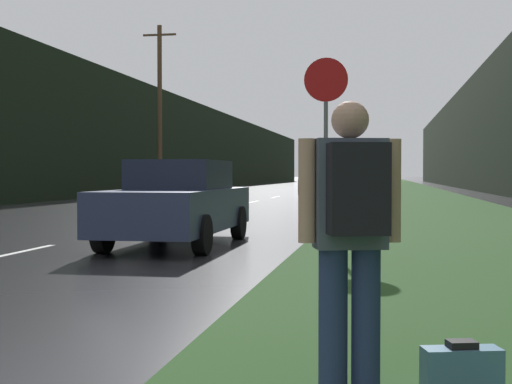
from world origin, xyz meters
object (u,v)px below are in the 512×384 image
object	(u,v)px
suitcase	(462,375)
car_passing_far	(318,184)
stop_sign	(326,130)
hitchhiker_with_backpack	(351,229)
car_passing_near	(178,203)

from	to	relation	value
suitcase	car_passing_far	xyz separation A→B (m)	(-3.98, 35.58, 0.56)
stop_sign	hitchhiker_with_backpack	world-z (taller)	stop_sign
hitchhiker_with_backpack	suitcase	size ratio (longest dim) A/B	3.67
stop_sign	suitcase	bearing A→B (deg)	-80.32
hitchhiker_with_backpack	suitcase	bearing A→B (deg)	-8.94
stop_sign	car_passing_near	size ratio (longest dim) A/B	0.71
stop_sign	suitcase	xyz separation A→B (m)	(1.38, -8.09, -1.84)
stop_sign	car_passing_near	distance (m)	2.88
stop_sign	hitchhiker_with_backpack	distance (m)	8.26
hitchhiker_with_backpack	suitcase	distance (m)	0.99
hitchhiker_with_backpack	suitcase	world-z (taller)	hitchhiker_with_backpack
stop_sign	car_passing_near	xyz separation A→B (m)	(-2.59, 0.01, -1.26)
car_passing_far	suitcase	bearing A→B (deg)	96.37
stop_sign	car_passing_far	bearing A→B (deg)	95.39
car_passing_near	car_passing_far	xyz separation A→B (m)	(-0.00, 27.49, -0.03)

